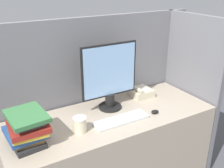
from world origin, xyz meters
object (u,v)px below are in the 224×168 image
object	(u,v)px
monitor	(110,78)
keyboard	(121,120)
coffee_cup	(80,125)
book_stack	(27,128)
desk_telephone	(140,92)
mouse	(155,112)

from	to	relation	value
monitor	keyboard	bearing A→B (deg)	-98.35
coffee_cup	monitor	bearing A→B (deg)	30.37
monitor	keyboard	size ratio (longest dim) A/B	1.26
book_stack	desk_telephone	distance (m)	1.07
keyboard	mouse	bearing A→B (deg)	-5.44
coffee_cup	book_stack	xyz separation A→B (m)	(-0.34, 0.05, 0.05)
mouse	desk_telephone	size ratio (longest dim) A/B	0.34
coffee_cup	mouse	bearing A→B (deg)	-4.89
book_stack	desk_telephone	size ratio (longest dim) A/B	1.66
coffee_cup	desk_telephone	world-z (taller)	coffee_cup
book_stack	desk_telephone	bearing A→B (deg)	11.71
monitor	keyboard	distance (m)	0.34
desk_telephone	monitor	bearing A→B (deg)	-170.42
mouse	book_stack	distance (m)	0.96
mouse	book_stack	size ratio (longest dim) A/B	0.21
mouse	monitor	bearing A→B (deg)	134.98
keyboard	coffee_cup	size ratio (longest dim) A/B	3.87
coffee_cup	book_stack	distance (m)	0.35
monitor	desk_telephone	bearing A→B (deg)	9.58
mouse	coffee_cup	size ratio (longest dim) A/B	0.58
keyboard	coffee_cup	bearing A→B (deg)	175.61
mouse	coffee_cup	bearing A→B (deg)	175.11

